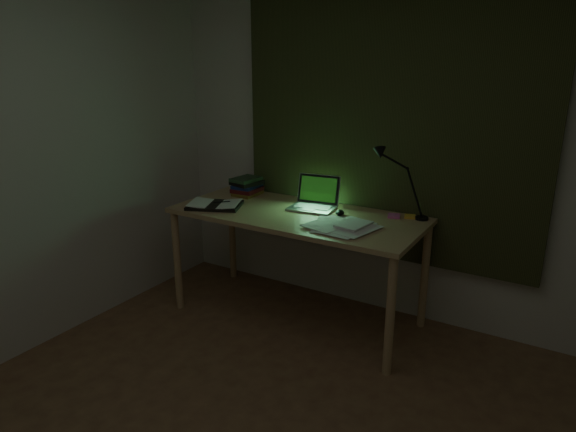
% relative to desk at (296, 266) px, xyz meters
% --- Properties ---
extents(wall_back, '(3.50, 0.00, 2.50)m').
position_rel_desk_xyz_m(wall_back, '(0.46, 0.47, 0.85)').
color(wall_back, silver).
rests_on(wall_back, ground).
extents(curtain, '(2.20, 0.06, 2.00)m').
position_rel_desk_xyz_m(curtain, '(0.46, 0.43, 1.05)').
color(curtain, '#31361B').
rests_on(curtain, wall_back).
extents(desk, '(1.77, 0.78, 0.81)m').
position_rel_desk_xyz_m(desk, '(0.00, 0.00, 0.00)').
color(desk, tan).
rests_on(desk, floor).
extents(laptop, '(0.36, 0.40, 0.23)m').
position_rel_desk_xyz_m(laptop, '(0.05, 0.13, 0.52)').
color(laptop, '#B7B8BC').
rests_on(laptop, desk).
extents(open_textbook, '(0.45, 0.40, 0.03)m').
position_rel_desk_xyz_m(open_textbook, '(-0.60, -0.17, 0.42)').
color(open_textbook, white).
rests_on(open_textbook, desk).
extents(book_stack, '(0.20, 0.23, 0.15)m').
position_rel_desk_xyz_m(book_stack, '(-0.59, 0.23, 0.48)').
color(book_stack, white).
rests_on(book_stack, desk).
extents(loose_papers, '(0.46, 0.48, 0.02)m').
position_rel_desk_xyz_m(loose_papers, '(0.41, -0.05, 0.42)').
color(loose_papers, silver).
rests_on(loose_papers, desk).
extents(mouse, '(0.09, 0.11, 0.04)m').
position_rel_desk_xyz_m(mouse, '(0.28, 0.11, 0.42)').
color(mouse, black).
rests_on(mouse, desk).
extents(sticky_yellow, '(0.09, 0.09, 0.02)m').
position_rel_desk_xyz_m(sticky_yellow, '(0.72, 0.31, 0.41)').
color(sticky_yellow, yellow).
rests_on(sticky_yellow, desk).
extents(sticky_pink, '(0.10, 0.10, 0.02)m').
position_rel_desk_xyz_m(sticky_pink, '(0.62, 0.26, 0.41)').
color(sticky_pink, '#EC5CB3').
rests_on(sticky_pink, desk).
extents(desk_lamp, '(0.35, 0.29, 0.48)m').
position_rel_desk_xyz_m(desk_lamp, '(0.80, 0.31, 0.65)').
color(desk_lamp, black).
rests_on(desk_lamp, desk).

